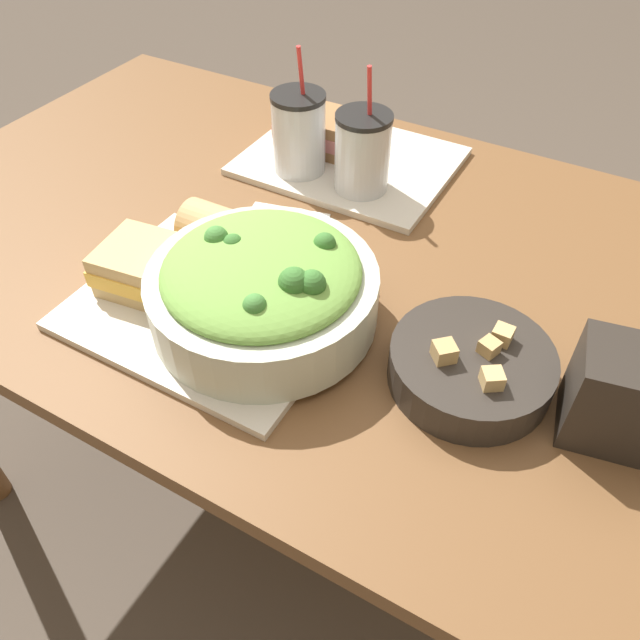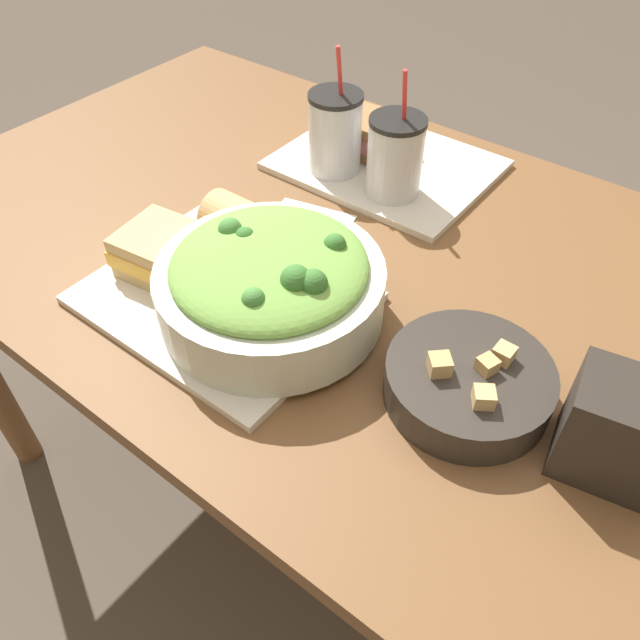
% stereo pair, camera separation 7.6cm
% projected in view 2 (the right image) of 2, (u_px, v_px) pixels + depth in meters
% --- Properties ---
extents(ground_plane, '(12.00, 12.00, 0.00)m').
position_uv_depth(ground_plane, '(305.00, 474.00, 1.53)').
color(ground_plane, '#4C4238').
extents(dining_table, '(1.29, 0.87, 0.74)m').
position_uv_depth(dining_table, '(298.00, 274.00, 1.07)').
color(dining_table, brown).
rests_on(dining_table, ground_plane).
extents(tray_near, '(0.36, 0.29, 0.01)m').
position_uv_depth(tray_near, '(223.00, 298.00, 0.87)').
color(tray_near, beige).
rests_on(tray_near, dining_table).
extents(tray_far, '(0.36, 0.29, 0.01)m').
position_uv_depth(tray_far, '(386.00, 165.00, 1.12)').
color(tray_far, beige).
rests_on(tray_far, dining_table).
extents(salad_bowl, '(0.30, 0.30, 0.12)m').
position_uv_depth(salad_bowl, '(271.00, 282.00, 0.81)').
color(salad_bowl, beige).
rests_on(salad_bowl, tray_near).
extents(soup_bowl, '(0.20, 0.20, 0.07)m').
position_uv_depth(soup_bowl, '(468.00, 381.00, 0.74)').
color(soup_bowl, '#2D2823').
rests_on(soup_bowl, dining_table).
extents(sandwich_near, '(0.16, 0.12, 0.06)m').
position_uv_depth(sandwich_near, '(171.00, 255.00, 0.88)').
color(sandwich_near, tan).
rests_on(sandwich_near, tray_near).
extents(baguette_near, '(0.14, 0.08, 0.07)m').
position_uv_depth(baguette_near, '(250.00, 228.00, 0.92)').
color(baguette_near, tan).
rests_on(baguette_near, tray_near).
extents(sandwich_far, '(0.16, 0.10, 0.06)m').
position_uv_depth(sandwich_far, '(362.00, 132.00, 1.13)').
color(sandwich_far, olive).
rests_on(sandwich_far, tray_far).
extents(drink_cup_dark, '(0.09, 0.09, 0.22)m').
position_uv_depth(drink_cup_dark, '(335.00, 135.00, 1.06)').
color(drink_cup_dark, silver).
rests_on(drink_cup_dark, tray_far).
extents(drink_cup_red, '(0.09, 0.09, 0.21)m').
position_uv_depth(drink_cup_red, '(395.00, 159.00, 1.01)').
color(drink_cup_red, silver).
rests_on(drink_cup_red, tray_far).
extents(chip_bag, '(0.13, 0.11, 0.12)m').
position_uv_depth(chip_bag, '(621.00, 432.00, 0.65)').
color(chip_bag, '#28231E').
rests_on(chip_bag, dining_table).
extents(napkin_folded, '(0.15, 0.12, 0.00)m').
position_uv_depth(napkin_folded, '(309.00, 222.00, 1.00)').
color(napkin_folded, white).
rests_on(napkin_folded, dining_table).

